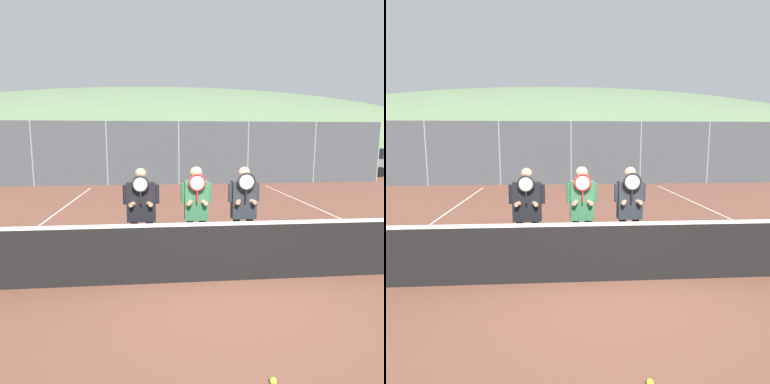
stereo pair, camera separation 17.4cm
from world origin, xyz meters
The scene contains 15 objects.
ground_plane centered at (0.00, 0.00, 0.00)m, with size 120.00×120.00×0.00m, color brown.
hill_distant centered at (0.00, 50.23, 0.00)m, with size 98.05×54.47×19.06m.
clubhouse_building centered at (-0.88, 20.13, 1.65)m, with size 23.64×5.50×3.25m.
fence_back centered at (0.00, 11.94, 1.57)m, with size 21.25×0.06×3.14m.
tennis_net centered at (0.00, 0.00, 0.51)m, with size 11.29×0.09×1.08m.
court_line_left_sideline centered at (-4.20, 3.00, 0.00)m, with size 0.05×16.00×0.01m, color white.
court_line_right_sideline centered at (4.20, 3.00, 0.00)m, with size 0.05×16.00×0.01m, color white.
player_leftmost centered at (-1.32, 0.70, 1.06)m, with size 0.63×0.34×1.79m.
player_center_left centered at (-0.37, 0.67, 1.07)m, with size 0.54×0.34×1.81m.
player_center_right centered at (0.50, 0.73, 1.06)m, with size 0.57×0.34×1.79m.
car_far_left centered at (-7.12, 14.83, 0.91)m, with size 4.43×2.09×1.79m.
car_left_of_center centered at (-2.07, 15.01, 0.93)m, with size 4.02×2.10×1.83m.
car_center centered at (3.13, 14.81, 0.90)m, with size 4.70×2.00×1.76m.
car_right_of_center centered at (8.51, 14.57, 0.94)m, with size 4.39×2.03×1.84m.
tennis_ball_on_court centered at (0.03, -2.39, 0.03)m, with size 0.07×0.07×0.07m.
Camera 2 is at (-0.84, -5.22, 2.29)m, focal length 32.00 mm.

